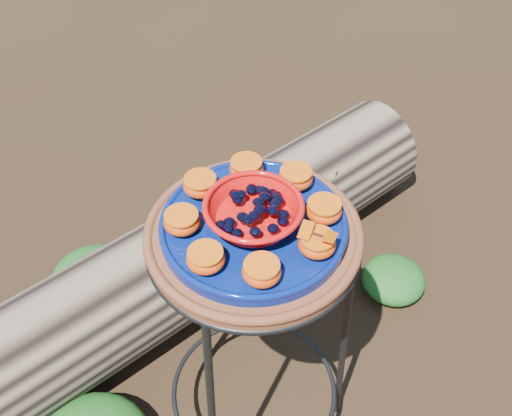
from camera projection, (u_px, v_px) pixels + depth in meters
plant_stand at (254, 345)px, 1.44m from camera, size 0.44×0.44×0.70m
terracotta_saucer at (254, 237)px, 1.18m from camera, size 0.40×0.40×0.03m
cobalt_plate at (253, 227)px, 1.16m from camera, size 0.34×0.34×0.02m
red_bowl at (253, 214)px, 1.14m from camera, size 0.17×0.17×0.05m
glass_gems at (253, 200)px, 1.11m from camera, size 0.13×0.13×0.02m
orange_half_0 at (317, 244)px, 1.09m from camera, size 0.07×0.07×0.04m
orange_half_1 at (324, 210)px, 1.15m from camera, size 0.07×0.07×0.04m
orange_half_2 at (296, 178)px, 1.21m from camera, size 0.07×0.07×0.04m
orange_half_3 at (246, 168)px, 1.23m from camera, size 0.07×0.07×0.04m
orange_half_4 at (200, 185)px, 1.20m from camera, size 0.07×0.07×0.04m
orange_half_5 at (182, 222)px, 1.13m from camera, size 0.07×0.07×0.04m
orange_half_6 at (206, 259)px, 1.07m from camera, size 0.07×0.07×0.04m
orange_half_7 at (262, 272)px, 1.05m from camera, size 0.07×0.07×0.04m
butterfly at (318, 234)px, 1.08m from camera, size 0.09×0.08×0.01m
driftwood_log at (186, 262)px, 1.86m from camera, size 1.70×0.56×0.31m
foliage_right at (394, 279)px, 1.96m from camera, size 0.19×0.19×0.10m
foliage_back at (95, 279)px, 1.93m from camera, size 0.27×0.27×0.13m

